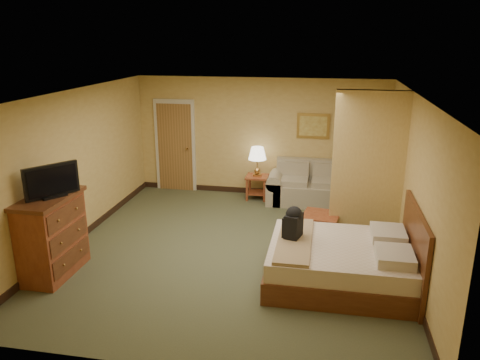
% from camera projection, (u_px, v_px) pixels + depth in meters
% --- Properties ---
extents(floor, '(6.00, 6.00, 0.00)m').
position_uv_depth(floor, '(234.00, 250.00, 7.85)').
color(floor, '#4A4F33').
rests_on(floor, ground).
extents(ceiling, '(6.00, 6.00, 0.00)m').
position_uv_depth(ceiling, '(233.00, 94.00, 7.08)').
color(ceiling, white).
rests_on(ceiling, back_wall).
extents(back_wall, '(5.50, 0.02, 2.60)m').
position_uv_depth(back_wall, '(260.00, 138.00, 10.28)').
color(back_wall, tan).
rests_on(back_wall, floor).
extents(left_wall, '(0.02, 6.00, 2.60)m').
position_uv_depth(left_wall, '(75.00, 167.00, 7.95)').
color(left_wall, tan).
rests_on(left_wall, floor).
extents(right_wall, '(0.02, 6.00, 2.60)m').
position_uv_depth(right_wall, '(414.00, 185.00, 6.99)').
color(right_wall, tan).
rests_on(right_wall, floor).
extents(partition, '(1.20, 0.15, 2.60)m').
position_uv_depth(partition, '(368.00, 167.00, 7.96)').
color(partition, tan).
rests_on(partition, floor).
extents(door, '(0.94, 0.16, 2.10)m').
position_uv_depth(door, '(175.00, 146.00, 10.67)').
color(door, beige).
rests_on(door, floor).
extents(baseboard, '(5.50, 0.02, 0.12)m').
position_uv_depth(baseboard, '(259.00, 191.00, 10.64)').
color(baseboard, black).
rests_on(baseboard, floor).
extents(loveseat, '(1.79, 0.83, 0.91)m').
position_uv_depth(loveseat, '(310.00, 190.00, 9.98)').
color(loveseat, tan).
rests_on(loveseat, floor).
extents(side_table, '(0.47, 0.47, 0.52)m').
position_uv_depth(side_table, '(257.00, 184.00, 10.24)').
color(side_table, maroon).
rests_on(side_table, floor).
extents(table_lamp, '(0.39, 0.39, 0.64)m').
position_uv_depth(table_lamp, '(257.00, 154.00, 10.04)').
color(table_lamp, '#AC7F3F').
rests_on(table_lamp, side_table).
extents(coffee_table, '(0.72, 0.72, 0.40)m').
position_uv_depth(coffee_table, '(321.00, 220.00, 8.34)').
color(coffee_table, maroon).
rests_on(coffee_table, floor).
extents(wall_picture, '(0.69, 0.04, 0.54)m').
position_uv_depth(wall_picture, '(313.00, 126.00, 9.97)').
color(wall_picture, '#B78E3F').
rests_on(wall_picture, back_wall).
extents(dresser, '(0.61, 1.16, 1.23)m').
position_uv_depth(dresser, '(52.00, 235.00, 6.89)').
color(dresser, maroon).
rests_on(dresser, floor).
extents(tv, '(0.50, 0.67, 0.48)m').
position_uv_depth(tv, '(52.00, 182.00, 6.63)').
color(tv, black).
rests_on(tv, dresser).
extents(bed, '(2.14, 1.82, 1.18)m').
position_uv_depth(bed, '(347.00, 262.00, 6.73)').
color(bed, '#512613').
rests_on(bed, floor).
extents(backpack, '(0.27, 0.34, 0.52)m').
position_uv_depth(backpack, '(294.00, 222.00, 6.78)').
color(backpack, black).
rests_on(backpack, bed).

